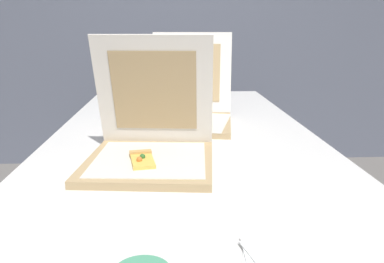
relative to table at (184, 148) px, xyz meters
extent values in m
cube|color=slate|center=(0.00, 1.85, 0.62)|extent=(10.00, 0.10, 2.60)
cube|color=silver|center=(0.00, 0.00, 0.03)|extent=(0.99, 2.08, 0.03)
cylinder|color=#38383D|center=(-0.42, 0.97, -0.33)|extent=(0.04, 0.04, 0.69)
cylinder|color=#38383D|center=(0.42, 0.97, -0.33)|extent=(0.04, 0.04, 0.69)
cube|color=tan|center=(-0.11, -0.31, 0.06)|extent=(0.40, 0.40, 0.02)
cube|color=silver|center=(-0.11, -0.31, 0.07)|extent=(0.34, 0.34, 0.00)
cube|color=silver|center=(-0.10, -0.18, 0.24)|extent=(0.37, 0.14, 0.35)
cube|color=tan|center=(-0.10, -0.19, 0.24)|extent=(0.27, 0.10, 0.25)
cube|color=#E5B74C|center=(-0.13, -0.35, 0.07)|extent=(0.08, 0.13, 0.01)
cube|color=tan|center=(-0.14, -0.29, 0.08)|extent=(0.07, 0.03, 0.02)
sphere|color=orange|center=(-0.14, -0.36, 0.08)|extent=(0.02, 0.02, 0.02)
sphere|color=#2D6628|center=(-0.13, -0.34, 0.08)|extent=(0.02, 0.02, 0.02)
cube|color=tan|center=(0.01, 0.15, 0.06)|extent=(0.41, 0.41, 0.02)
cube|color=silver|center=(0.02, 0.15, 0.07)|extent=(0.40, 0.40, 0.00)
cube|color=silver|center=(0.05, 0.38, 0.24)|extent=(0.37, 0.16, 0.35)
cube|color=tan|center=(0.05, 0.38, 0.24)|extent=(0.27, 0.11, 0.25)
cylinder|color=white|center=(-0.27, 0.35, 0.08)|extent=(0.05, 0.05, 0.07)
cylinder|color=white|center=(-0.27, 0.02, 0.08)|extent=(0.05, 0.05, 0.07)
cube|color=white|center=(0.15, -0.80, 0.05)|extent=(0.18, 0.18, 0.00)
cube|color=white|center=(0.14, -0.80, 0.05)|extent=(0.13, 0.13, 0.00)
cube|color=white|center=(0.15, -0.80, 0.05)|extent=(0.16, 0.16, 0.00)
camera|label=1|loc=(-0.05, -1.38, 0.43)|focal=36.10mm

